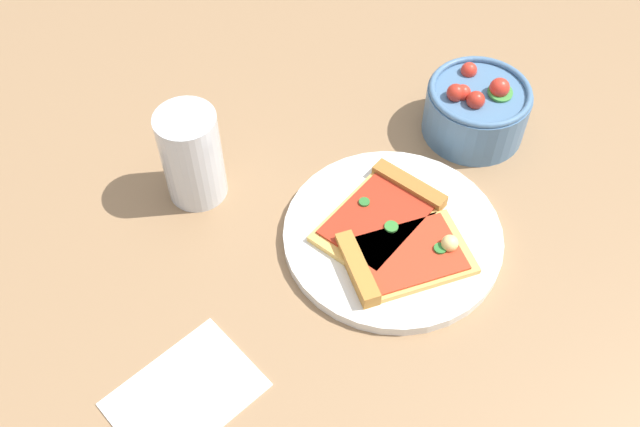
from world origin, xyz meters
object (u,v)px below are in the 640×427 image
(pizza_slice_far, at_px, (399,258))
(soda_glass, at_px, (192,158))
(pizza_slice_near, at_px, (384,213))
(paper_napkin, at_px, (185,394))
(plate, at_px, (392,235))
(salad_bowl, at_px, (476,109))

(pizza_slice_far, xyz_separation_m, soda_glass, (-0.17, 0.21, 0.04))
(pizza_slice_near, relative_size, paper_napkin, 1.21)
(pizza_slice_far, distance_m, paper_napkin, 0.28)
(plate, relative_size, pizza_slice_far, 1.73)
(pizza_slice_near, distance_m, paper_napkin, 0.31)
(pizza_slice_far, xyz_separation_m, paper_napkin, (-0.27, -0.05, -0.02))
(salad_bowl, height_order, soda_glass, soda_glass)
(salad_bowl, bearing_deg, pizza_slice_far, -141.70)
(pizza_slice_far, bearing_deg, pizza_slice_near, 77.33)
(soda_glass, distance_m, paper_napkin, 0.28)
(pizza_slice_far, bearing_deg, paper_napkin, -170.25)
(pizza_slice_near, bearing_deg, pizza_slice_far, -102.67)
(pizza_slice_near, bearing_deg, plate, -91.56)
(pizza_slice_near, distance_m, pizza_slice_far, 0.07)
(salad_bowl, relative_size, soda_glass, 1.07)
(paper_napkin, bearing_deg, soda_glass, 68.52)
(salad_bowl, relative_size, paper_napkin, 0.92)
(soda_glass, height_order, paper_napkin, soda_glass)
(pizza_slice_near, distance_m, salad_bowl, 0.20)
(salad_bowl, height_order, paper_napkin, salad_bowl)
(plate, relative_size, salad_bowl, 1.93)
(plate, distance_m, pizza_slice_near, 0.03)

